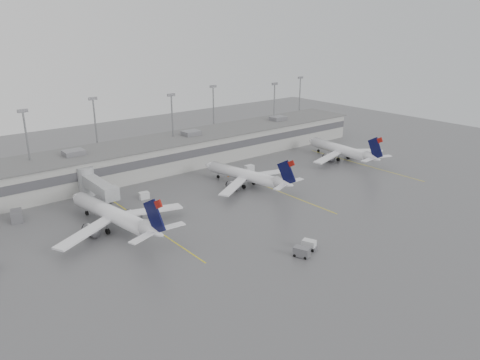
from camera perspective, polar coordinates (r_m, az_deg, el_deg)
ground at (r=90.27m, az=6.54°, el=-7.64°), size 260.00×260.00×0.00m
terminal at (r=133.12m, az=-11.32°, el=2.79°), size 152.00×17.00×9.45m
light_masts at (r=136.28m, az=-12.68°, el=6.48°), size 142.40×8.00×20.60m
jet_bridge_right at (r=114.56m, az=-17.48°, el=-0.50°), size 4.00×17.20×7.00m
stand_markings at (r=106.89m, az=-2.60°, el=-3.21°), size 105.25×40.00×0.01m
jet_mid_left at (r=97.02m, az=-15.02°, el=-4.14°), size 28.65×32.35×10.51m
jet_mid_right at (r=118.61m, az=0.90°, el=0.58°), size 25.74×29.13×9.51m
jet_far_right at (r=145.15m, az=12.39°, el=3.59°), size 27.16×30.56×9.89m
baggage_tug at (r=88.08m, az=8.41°, el=-7.92°), size 2.65×3.23×1.80m
baggage_cart at (r=85.14m, az=7.52°, el=-8.68°), size 2.57×3.24×1.83m
gse_uld_b at (r=113.31m, az=-11.62°, el=-1.85°), size 2.43×1.77×1.61m
gse_uld_c at (r=131.38m, az=1.15°, el=1.45°), size 2.61×1.88×1.73m
gse_loader at (r=109.38m, az=-25.58°, el=-3.96°), size 3.00×4.05×2.28m
cone_b at (r=108.82m, az=-15.46°, el=-3.32°), size 0.40×0.40×0.64m
cone_c at (r=126.89m, az=-1.44°, el=0.57°), size 0.45×0.45×0.71m
cone_d at (r=147.20m, az=10.09°, el=2.87°), size 0.49×0.49×0.78m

